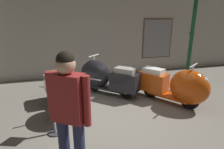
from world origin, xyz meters
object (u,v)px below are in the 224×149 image
Objects in this scene: scooter_1 at (104,77)px; scooter_2 at (177,86)px; info_stanchion at (54,114)px; visitor_0 at (69,110)px; scooter_0 at (61,93)px; lamppost at (192,35)px.

scooter_1 is 0.94× the size of scooter_2.
info_stanchion is (-1.35, -1.70, -0.10)m from scooter_1.
scooter_1 is at bearing 12.31° from visitor_0.
scooter_1 is 3.02m from visitor_0.
scooter_0 is 1.01× the size of scooter_2.
visitor_0 is at bearing -146.10° from lamppost.
scooter_2 is 0.56× the size of lamppost.
visitor_0 is at bearing -75.39° from info_stanchion.
lamppost reaches higher than scooter_1.
scooter_1 is 1.69× the size of info_stanchion.
visitor_0 reaches higher than scooter_0.
visitor_0 reaches higher than scooter_1.
lamppost is (2.58, -0.33, 1.16)m from scooter_1.
lamppost is at bearing -143.67° from scooter_1.
info_stanchion is at bearing -160.87° from lamppost.
info_stanchion is at bearing 95.26° from scooter_1.
scooter_2 is (2.82, -0.35, 0.02)m from scooter_0.
info_stanchion is at bearing -23.60° from scooter_0.
visitor_0 is at bearing -9.64° from scooter_0.
info_stanchion is (-3.93, -1.36, -1.26)m from lamppost.
scooter_2 is 3.14m from visitor_0.
scooter_1 is 0.96× the size of visitor_0.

